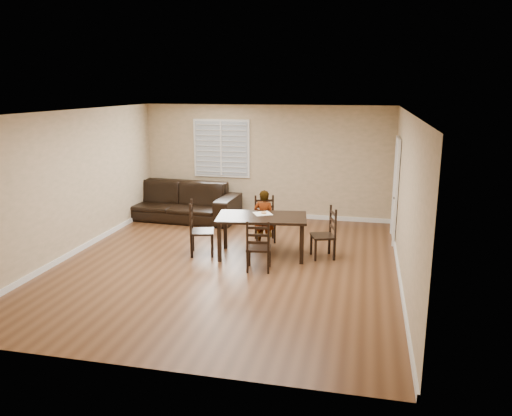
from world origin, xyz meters
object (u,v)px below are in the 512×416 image
(chair_near, at_px, (264,220))
(donut, at_px, (264,212))
(dining_table, at_px, (262,221))
(child, at_px, (264,218))
(chair_far, at_px, (258,249))
(chair_left, at_px, (195,230))
(sofa, at_px, (176,201))
(chair_right, at_px, (329,235))

(chair_near, relative_size, donut, 8.61)
(dining_table, distance_m, child, 0.61)
(dining_table, height_order, chair_far, chair_far)
(chair_left, bearing_deg, chair_far, -132.25)
(dining_table, relative_size, donut, 16.28)
(chair_near, xyz_separation_m, sofa, (-2.43, 1.19, 0.02))
(chair_near, bearing_deg, donut, -97.10)
(dining_table, relative_size, chair_near, 1.89)
(chair_right, bearing_deg, chair_far, -65.36)
(chair_far, bearing_deg, donut, -90.43)
(dining_table, xyz_separation_m, sofa, (-2.59, 2.21, -0.24))
(child, bearing_deg, chair_near, -76.53)
(child, bearing_deg, sofa, -29.80)
(dining_table, height_order, chair_near, chair_near)
(sofa, bearing_deg, chair_far, -45.49)
(chair_near, distance_m, chair_right, 1.62)
(chair_left, relative_size, sofa, 0.34)
(chair_right, distance_m, sofa, 4.32)
(donut, relative_size, sofa, 0.04)
(chair_far, relative_size, child, 0.80)
(dining_table, height_order, child, child)
(dining_table, distance_m, chair_left, 1.28)
(chair_far, height_order, chair_right, chair_right)
(dining_table, distance_m, chair_far, 0.90)
(chair_right, xyz_separation_m, child, (-1.31, 0.40, 0.14))
(sofa, bearing_deg, chair_left, -57.64)
(dining_table, xyz_separation_m, child, (-0.08, 0.59, -0.11))
(dining_table, bearing_deg, chair_far, -90.10)
(chair_near, relative_size, chair_right, 0.97)
(child, bearing_deg, chair_right, 166.21)
(chair_right, xyz_separation_m, donut, (-1.24, -0.01, 0.36))
(donut, bearing_deg, child, 100.73)
(chair_right, bearing_deg, chair_near, -139.42)
(chair_left, xyz_separation_m, donut, (1.24, 0.38, 0.33))
(chair_far, xyz_separation_m, sofa, (-2.70, 3.07, 0.02))
(chair_left, height_order, chair_right, chair_left)
(dining_table, height_order, chair_left, chair_left)
(donut, bearing_deg, dining_table, -88.47)
(chair_right, relative_size, child, 0.84)
(dining_table, distance_m, chair_near, 1.07)
(chair_left, distance_m, sofa, 2.76)
(sofa, bearing_deg, dining_table, -37.42)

